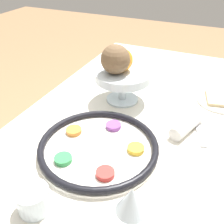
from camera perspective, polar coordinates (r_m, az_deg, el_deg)
The scene contains 12 objects.
dining_table at distance 1.16m, azimuth 6.17°, elevation -15.67°, with size 1.34×0.82×0.71m.
seder_plate at distance 0.77m, azimuth -2.97°, elevation -7.52°, with size 0.35×0.35×0.03m.
wine_glass at distance 0.54m, azimuth 4.24°, elevation -19.06°, with size 0.07×0.07×0.13m.
fruit_stand at distance 0.97m, azimuth 2.36°, elevation 7.42°, with size 0.21×0.21×0.12m.
orange_fruit at distance 0.94m, azimuth 2.03°, elevation 11.26°, with size 0.08×0.08×0.08m.
coconut at distance 0.92m, azimuth 0.75°, elevation 11.39°, with size 0.10×0.10×0.10m.
bread_plate at distance 1.07m, azimuth 22.61°, elevation 2.34°, with size 0.18×0.18×0.02m.
napkin_roll at distance 0.87m, azimuth 16.06°, elevation -2.67°, with size 0.16×0.09×0.04m.
cup_near at distance 0.64m, azimuth -16.75°, elevation -17.84°, with size 0.08×0.08×0.06m.
cup_mid at distance 1.16m, azimuth 2.87°, elevation 8.49°, with size 0.08×0.08×0.06m.
cup_far at distance 1.30m, azimuth 0.86°, elevation 11.50°, with size 0.08×0.08×0.06m.
spoon at distance 0.89m, azimuth 18.57°, elevation -4.12°, with size 0.15×0.06×0.01m.
Camera 1 is at (-0.74, -0.20, 1.23)m, focal length 42.00 mm.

